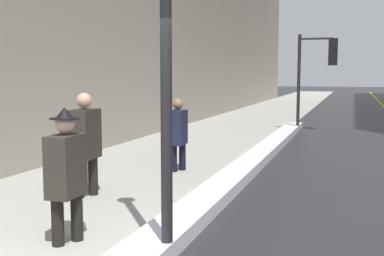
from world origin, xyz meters
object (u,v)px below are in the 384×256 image
pedestrian_in_fedora (66,170)px  pedestrian_nearside (85,140)px  traffic_light_near (321,62)px  pedestrian_trailing (178,131)px

pedestrian_in_fedora → pedestrian_nearside: pedestrian_nearside is taller
traffic_light_near → pedestrian_trailing: (-2.23, -7.95, -1.56)m
pedestrian_nearside → pedestrian_trailing: bearing=161.1°
traffic_light_near → pedestrian_trailing: size_ratio=2.25×
traffic_light_near → pedestrian_nearside: (-2.92, -10.34, -1.46)m
traffic_light_near → pedestrian_trailing: bearing=-108.8°
traffic_light_near → pedestrian_trailing: 8.40m
traffic_light_near → pedestrian_in_fedora: 12.54m
pedestrian_in_fedora → pedestrian_trailing: pedestrian_in_fedora is taller
pedestrian_trailing → pedestrian_nearside: bearing=-18.9°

